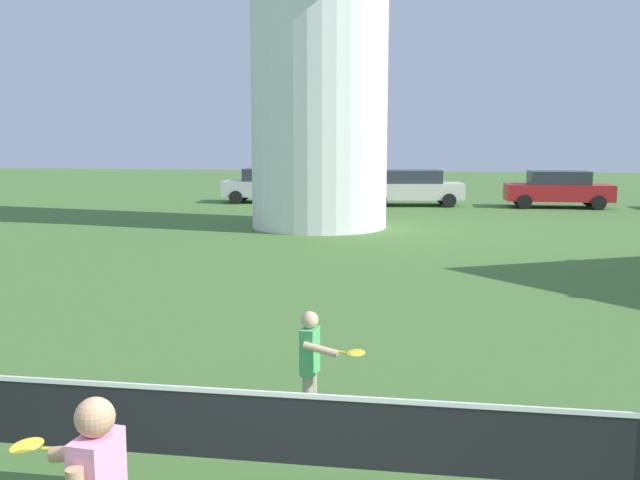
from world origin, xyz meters
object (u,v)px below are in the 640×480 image
tennis_net (280,429)px  parked_car_cream (412,187)px  player_far (312,361)px  parked_car_silver (271,185)px  parked_car_red (558,189)px

tennis_net → parked_car_cream: size_ratio=1.24×
player_far → parked_car_silver: (-6.18, 24.62, 0.13)m
tennis_net → player_far: bearing=91.4°
parked_car_red → parked_car_silver: bearing=178.5°
parked_car_cream → parked_car_red: (6.17, 0.11, 0.00)m
tennis_net → player_far: 1.74m
parked_car_silver → parked_car_cream: same height
parked_car_silver → parked_car_cream: 6.50m
parked_car_cream → parked_car_red: 6.17m
parked_car_cream → tennis_net: bearing=-90.6°
parked_car_red → player_far: bearing=-104.9°
tennis_net → parked_car_red: bearing=76.1°
player_far → parked_car_red: 25.14m
tennis_net → parked_car_cream: 25.92m
player_far → parked_car_red: parked_car_red is taller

